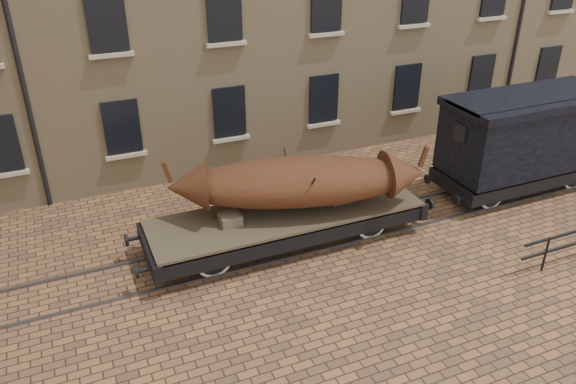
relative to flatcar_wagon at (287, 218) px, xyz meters
name	(u,v)px	position (x,y,z in m)	size (l,w,h in m)	color
ground	(366,224)	(2.55, 0.00, -0.79)	(90.00, 90.00, 0.00)	brown
rail_track	(366,223)	(2.55, 0.00, -0.76)	(30.00, 1.52, 0.06)	#59595E
flatcar_wagon	(287,218)	(0.00, 0.00, 0.00)	(8.44, 2.29, 1.27)	#48402D
iron_boat	(299,181)	(0.36, 0.00, 1.05)	(6.97, 3.46, 1.66)	#501F0D
goods_van	(528,131)	(8.24, 0.00, 1.23)	(6.24, 2.28, 3.23)	black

